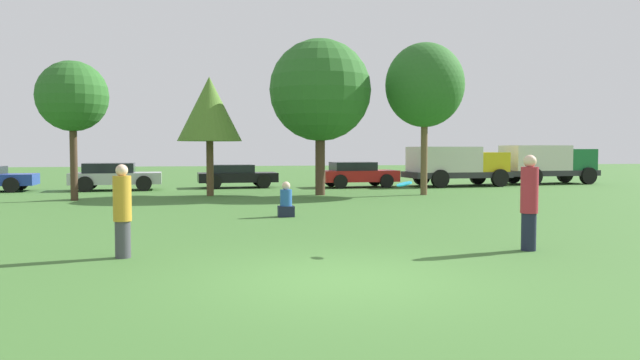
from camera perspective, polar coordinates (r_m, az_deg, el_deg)
The scene contains 14 objects.
ground_plane at distance 9.02m, azimuth 1.84°, elevation -9.37°, with size 120.00×120.00×0.00m, color #3D6B2D.
person_thrower at distance 11.20m, azimuth -18.18°, elevation -2.77°, with size 0.32×0.32×1.66m.
person_catcher at distance 12.06m, azimuth 19.16°, elevation -1.96°, with size 0.33×0.33×1.81m.
frisbee at distance 11.39m, azimuth 7.97°, elevation -0.37°, with size 0.29×0.30×0.11m.
bystander_sitting at distance 17.15m, azimuth -3.23°, elevation -2.12°, with size 0.45×0.37×1.00m.
tree_0 at distance 24.34m, azimuth -22.36°, elevation 7.28°, with size 2.62×2.62×5.19m.
tree_1 at distance 25.24m, azimuth -10.41°, elevation 6.57°, with size 2.63×2.63×4.88m.
tree_2 at distance 25.23m, azimuth 0.01°, elevation 8.45°, with size 4.22×4.22×6.47m.
tree_3 at distance 25.75m, azimuth 9.87°, elevation 8.79°, with size 3.28×3.28×6.34m.
parked_car_silver at distance 29.66m, azimuth -18.86°, elevation 0.39°, with size 4.16×2.17×1.27m.
parked_car_black at distance 30.24m, azimuth -7.96°, elevation 0.46°, with size 3.94×2.05×1.15m.
parked_car_red at distance 30.35m, azimuth 3.51°, elevation 0.59°, with size 3.92×2.09×1.27m.
delivery_truck_yellow at distance 32.02m, azimuth 12.70°, elevation 1.51°, with size 5.39×2.74×2.04m.
delivery_truck_green at distance 35.59m, azimuth 20.64°, elevation 1.60°, with size 5.49×2.53×2.12m.
Camera 1 is at (-1.97, -8.59, 1.93)m, focal length 33.85 mm.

